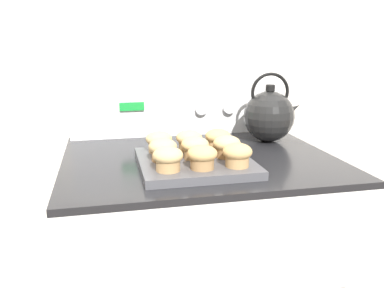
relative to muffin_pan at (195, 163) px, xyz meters
The scene contains 13 objects.
wall_back 0.52m from the muffin_pan, 85.72° to the left, with size 8.00×0.05×2.40m.
control_panel 0.40m from the muffin_pan, 84.91° to the left, with size 0.76×0.07×0.19m.
muffin_pan is the anchor object (origin of this frame).
muffin_r0_c0 0.13m from the muffin_pan, 135.67° to the right, with size 0.07×0.07×0.06m.
muffin_r0_c1 0.10m from the muffin_pan, 90.83° to the right, with size 0.07×0.07×0.06m.
muffin_r0_c2 0.13m from the muffin_pan, 44.68° to the right, with size 0.07×0.07×0.06m.
muffin_r1_c0 0.10m from the muffin_pan, behind, with size 0.07×0.07×0.06m.
muffin_r1_c1 0.04m from the muffin_pan, 74.85° to the left, with size 0.07×0.07×0.06m.
muffin_r1_c2 0.10m from the muffin_pan, ahead, with size 0.07×0.07×0.06m.
muffin_r2_c0 0.13m from the muffin_pan, 133.47° to the left, with size 0.07×0.07×0.06m.
muffin_r2_c1 0.09m from the muffin_pan, 88.63° to the left, with size 0.07×0.07×0.06m.
muffin_r2_c2 0.13m from the muffin_pan, 43.90° to the left, with size 0.07×0.07×0.06m.
tea_kettle 0.39m from the muffin_pan, 36.52° to the left, with size 0.20×0.17×0.23m.
Camera 1 is at (-0.26, -0.78, 1.26)m, focal length 38.00 mm.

